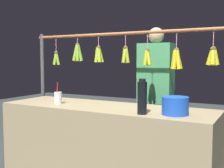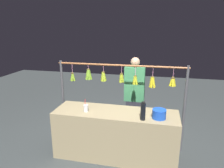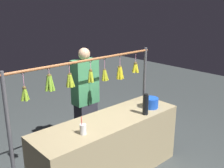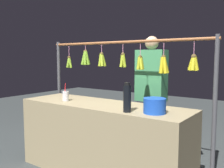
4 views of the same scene
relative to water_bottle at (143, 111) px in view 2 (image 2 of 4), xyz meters
The scene contains 7 objects.
ground_plane 1.06m from the water_bottle, 23.78° to the right, with size 12.00×12.00×0.00m, color #393E3F.
market_counter 0.73m from the water_bottle, 23.78° to the right, with size 1.99×0.61×0.80m, color tan.
display_rack 0.75m from the water_bottle, 52.61° to the right, with size 2.25×0.12×1.53m.
water_bottle is the anchor object (origin of this frame).
blue_bucket 0.26m from the water_bottle, 156.12° to the right, with size 0.20×0.20×0.14m, color blue.
drink_cup 0.93m from the water_bottle, ahead, with size 0.07×0.07×0.21m.
vendor_person 1.00m from the water_bottle, 75.84° to the right, with size 0.38×0.20×1.58m.
Camera 2 is at (-0.63, 3.04, 2.14)m, focal length 33.45 mm.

